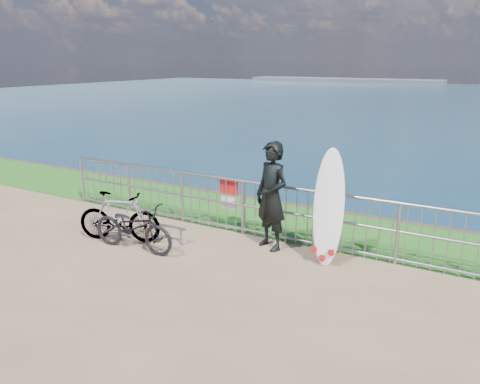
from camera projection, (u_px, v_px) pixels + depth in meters
The scene contains 8 objects.
grass_strip at pixel (288, 221), 10.17m from camera, with size 120.00×120.00×0.00m, color #1E5F1A.
seascape at pixel (343, 83), 153.28m from camera, with size 260.00×260.00×5.00m.
railing at pixel (266, 210), 9.09m from camera, with size 10.06×0.10×1.13m.
surfer at pixel (271, 196), 8.51m from camera, with size 0.73×0.48×2.01m, color black.
surfboard at pixel (328, 212), 7.91m from camera, with size 0.61×0.56×2.00m.
bicycle_near at pixel (133, 227), 8.56m from camera, with size 0.60×1.71×0.90m, color black.
bicycle_far at pixel (119, 217), 8.99m from camera, with size 0.46×1.64×0.99m, color black.
bike_rack at pixel (151, 224), 9.19m from camera, with size 1.64×0.05×0.34m.
Camera 1 is at (3.80, -6.18, 3.41)m, focal length 35.00 mm.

